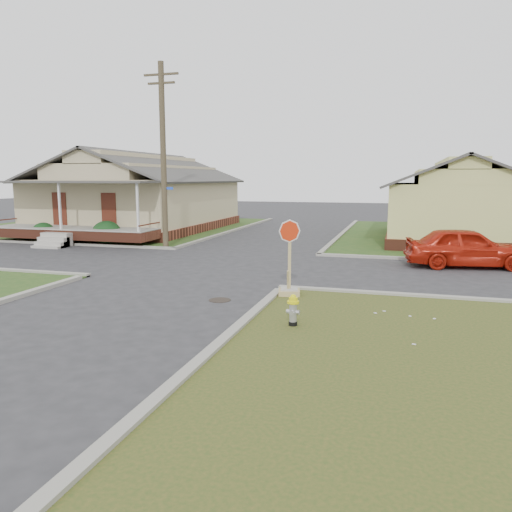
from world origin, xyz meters
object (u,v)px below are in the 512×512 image
(fire_hydrant, at_px, (293,308))
(stop_sign, at_px, (289,279))
(utility_pole, at_px, (163,154))
(red_sedan, at_px, (466,247))

(fire_hydrant, distance_m, stop_sign, 3.15)
(fire_hydrant, bearing_deg, utility_pole, 134.70)
(utility_pole, xyz_separation_m, stop_sign, (8.22, -8.35, -4.13))
(fire_hydrant, bearing_deg, red_sedan, 70.26)
(utility_pole, bearing_deg, stop_sign, -45.45)
(utility_pole, height_order, red_sedan, utility_pole)
(utility_pole, distance_m, stop_sign, 12.42)
(utility_pole, relative_size, fire_hydrant, 11.93)
(utility_pole, height_order, fire_hydrant, utility_pole)
(utility_pole, xyz_separation_m, red_sedan, (13.85, -1.52, -3.87))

